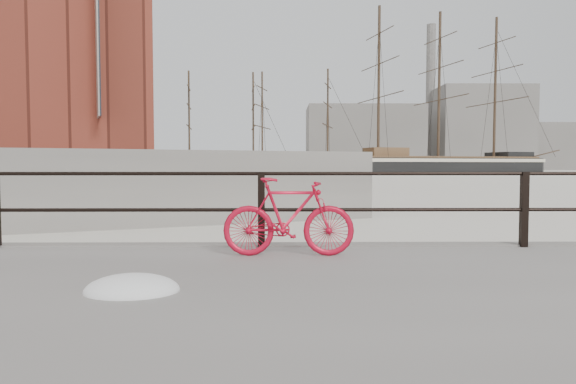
% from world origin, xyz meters
% --- Properties ---
extents(ground, '(400.00, 400.00, 0.00)m').
position_xyz_m(ground, '(0.00, 0.00, 0.00)').
color(ground, white).
rests_on(ground, ground).
extents(far_quay, '(78.44, 148.07, 1.80)m').
position_xyz_m(far_quay, '(-40.00, 72.00, 0.90)').
color(far_quay, gray).
rests_on(far_quay, ground).
extents(guardrail, '(28.00, 0.10, 1.00)m').
position_xyz_m(guardrail, '(0.00, -0.15, 0.85)').
color(guardrail, black).
rests_on(guardrail, promenade).
extents(bicycle, '(1.57, 0.25, 0.94)m').
position_xyz_m(bicycle, '(-3.15, -0.80, 0.82)').
color(bicycle, red).
rests_on(bicycle, promenade).
extents(barque_black, '(56.37, 31.65, 30.78)m').
position_xyz_m(barque_black, '(25.53, 87.37, 0.00)').
color(barque_black, black).
rests_on(barque_black, ground).
extents(schooner_mid, '(27.28, 16.59, 18.60)m').
position_xyz_m(schooner_mid, '(-1.09, 81.73, 0.00)').
color(schooner_mid, silver).
rests_on(schooner_mid, ground).
extents(schooner_left, '(22.32, 11.98, 16.54)m').
position_xyz_m(schooner_left, '(-12.50, 72.00, 0.00)').
color(schooner_left, silver).
rests_on(schooner_left, ground).
extents(workboat_far, '(10.60, 5.39, 7.00)m').
position_xyz_m(workboat_far, '(-28.75, 39.80, 0.00)').
color(workboat_far, black).
rests_on(workboat_far, ground).
extents(apartment_cream, '(24.16, 21.40, 21.20)m').
position_xyz_m(apartment_cream, '(-38.11, 61.98, 12.40)').
color(apartment_cream, beige).
rests_on(apartment_cream, far_quay).
extents(apartment_grey, '(26.02, 22.15, 23.20)m').
position_xyz_m(apartment_grey, '(-46.35, 82.38, 13.40)').
color(apartment_grey, '#9C9C97').
rests_on(apartment_grey, far_quay).
extents(apartment_brick, '(27.87, 22.90, 21.20)m').
position_xyz_m(apartment_brick, '(-54.97, 103.70, 12.40)').
color(apartment_brick, brown).
rests_on(apartment_brick, far_quay).
extents(industrial_west, '(32.00, 18.00, 18.00)m').
position_xyz_m(industrial_west, '(20.00, 140.00, 9.00)').
color(industrial_west, gray).
rests_on(industrial_west, ground).
extents(industrial_mid, '(26.00, 20.00, 24.00)m').
position_xyz_m(industrial_mid, '(55.00, 145.00, 12.00)').
color(industrial_mid, gray).
rests_on(industrial_mid, ground).
extents(industrial_east, '(20.00, 16.00, 14.00)m').
position_xyz_m(industrial_east, '(78.00, 150.00, 7.00)').
color(industrial_east, gray).
rests_on(industrial_east, ground).
extents(smokestack, '(2.80, 2.80, 44.00)m').
position_xyz_m(smokestack, '(42.00, 150.00, 22.00)').
color(smokestack, gray).
rests_on(smokestack, ground).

